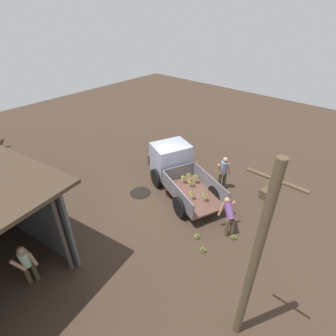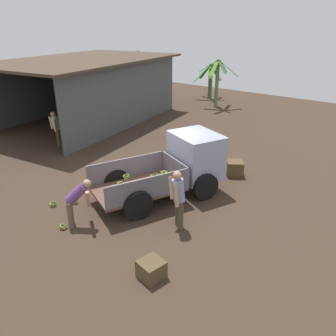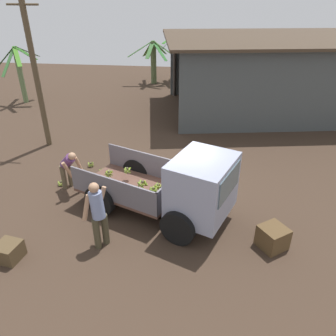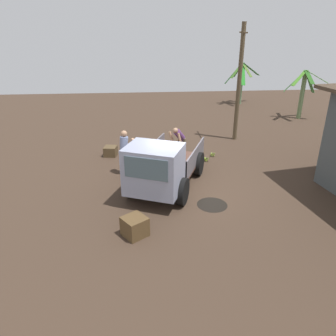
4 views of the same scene
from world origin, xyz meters
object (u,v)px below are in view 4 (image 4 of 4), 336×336
at_px(person_worker_loading, 179,139).
at_px(banana_bunch_on_ground_1, 182,151).
at_px(cargo_truck, 159,169).
at_px(wooden_crate_0, 111,151).
at_px(wooden_crate_1, 135,227).
at_px(person_foreground_visitor, 124,150).
at_px(banana_bunch_on_ground_0, 213,154).
at_px(banana_bunch_on_ground_2, 206,159).
at_px(utility_pole, 239,83).

height_order(person_worker_loading, banana_bunch_on_ground_1, person_worker_loading).
distance_m(cargo_truck, wooden_crate_0, 4.41).
bearing_deg(wooden_crate_1, person_foreground_visitor, -174.52).
bearing_deg(wooden_crate_0, wooden_crate_1, 10.36).
relative_size(person_worker_loading, banana_bunch_on_ground_0, 6.21).
xyz_separation_m(cargo_truck, wooden_crate_0, (-3.89, -1.92, -0.80)).
height_order(person_worker_loading, banana_bunch_on_ground_0, person_worker_loading).
bearing_deg(banana_bunch_on_ground_2, person_foreground_visitor, -73.78).
bearing_deg(utility_pole, wooden_crate_0, -73.54).
relative_size(banana_bunch_on_ground_0, wooden_crate_1, 0.37).
bearing_deg(banana_bunch_on_ground_0, utility_pole, 144.55).
relative_size(cargo_truck, banana_bunch_on_ground_2, 19.69).
distance_m(banana_bunch_on_ground_0, banana_bunch_on_ground_1, 1.41).
xyz_separation_m(cargo_truck, person_foreground_visitor, (-1.93, -1.20, -0.05)).
xyz_separation_m(utility_pole, person_worker_loading, (2.13, -3.07, -1.97)).
bearing_deg(cargo_truck, person_worker_loading, -174.73).
relative_size(utility_pole, banana_bunch_on_ground_0, 24.51).
relative_size(banana_bunch_on_ground_1, banana_bunch_on_ground_2, 1.02).
xyz_separation_m(banana_bunch_on_ground_1, wooden_crate_0, (0.10, -3.19, 0.13)).
relative_size(person_worker_loading, banana_bunch_on_ground_2, 5.98).
relative_size(person_worker_loading, wooden_crate_1, 2.32).
bearing_deg(cargo_truck, banana_bunch_on_ground_1, -175.30).
relative_size(utility_pole, banana_bunch_on_ground_2, 23.62).
bearing_deg(person_worker_loading, banana_bunch_on_ground_0, 123.68).
height_order(wooden_crate_0, wooden_crate_1, wooden_crate_1).
xyz_separation_m(utility_pole, banana_bunch_on_ground_2, (2.78, -1.99, -2.69)).
height_order(person_foreground_visitor, wooden_crate_1, person_foreground_visitor).
bearing_deg(person_worker_loading, person_foreground_visitor, -16.28).
xyz_separation_m(person_foreground_visitor, banana_bunch_on_ground_2, (-0.98, 3.38, -0.87)).
relative_size(person_foreground_visitor, banana_bunch_on_ground_2, 7.51).
relative_size(person_worker_loading, banana_bunch_on_ground_1, 5.85).
bearing_deg(wooden_crate_0, cargo_truck, 26.22).
xyz_separation_m(banana_bunch_on_ground_1, wooden_crate_1, (6.18, -2.08, 0.19)).
relative_size(person_foreground_visitor, wooden_crate_0, 3.31).
distance_m(utility_pole, banana_bunch_on_ground_1, 4.31).
distance_m(person_foreground_visitor, banana_bunch_on_ground_0, 4.16).
bearing_deg(wooden_crate_1, banana_bunch_on_ground_1, 161.40).
height_order(cargo_truck, banana_bunch_on_ground_1, cargo_truck).
xyz_separation_m(banana_bunch_on_ground_0, banana_bunch_on_ground_1, (-0.55, -1.30, -0.01)).
bearing_deg(wooden_crate_1, person_worker_loading, 161.69).
relative_size(banana_bunch_on_ground_0, banana_bunch_on_ground_2, 0.96).
height_order(cargo_truck, person_worker_loading, cargo_truck).
xyz_separation_m(cargo_truck, banana_bunch_on_ground_1, (-4.00, 1.28, -0.93)).
distance_m(person_worker_loading, banana_bunch_on_ground_1, 0.86).
height_order(person_foreground_visitor, banana_bunch_on_ground_2, person_foreground_visitor).
distance_m(utility_pole, person_worker_loading, 4.23).
xyz_separation_m(utility_pole, banana_bunch_on_ground_0, (2.24, -1.60, -2.69)).
relative_size(utility_pole, wooden_crate_0, 10.40).
distance_m(cargo_truck, banana_bunch_on_ground_0, 4.40).
xyz_separation_m(person_worker_loading, wooden_crate_1, (5.75, -1.90, -0.53)).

